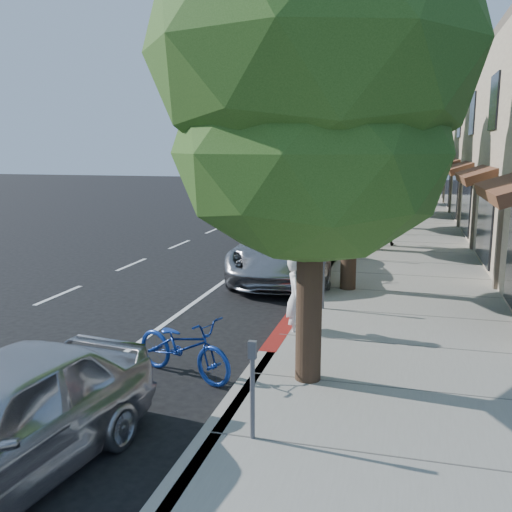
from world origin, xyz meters
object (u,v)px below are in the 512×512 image
(street_tree_3, at_px, (379,122))
(street_tree_5, at_px, (389,129))
(dark_suv_far, at_px, (338,192))
(street_tree_2, at_px, (369,138))
(dark_sedan, at_px, (289,224))
(bicycle, at_px, (184,346))
(silver_suv, at_px, (285,249))
(street_tree_1, at_px, (354,97))
(street_tree_0, at_px, (313,63))
(pedestrian, at_px, (383,221))
(street_tree_4, at_px, (384,138))
(white_pickup, at_px, (319,208))
(cyclist, at_px, (296,297))

(street_tree_3, xyz_separation_m, street_tree_5, (0.00, 12.00, 0.08))
(dark_suv_far, bearing_deg, street_tree_2, -84.20)
(street_tree_2, height_order, dark_sedan, street_tree_2)
(bicycle, bearing_deg, silver_suv, 21.30)
(street_tree_1, bearing_deg, street_tree_0, -90.00)
(street_tree_3, bearing_deg, pedestrian, -83.64)
(street_tree_3, bearing_deg, dark_sedan, -119.15)
(street_tree_5, bearing_deg, street_tree_1, -90.00)
(street_tree_1, bearing_deg, silver_suv, 142.85)
(silver_suv, bearing_deg, bicycle, -96.94)
(street_tree_3, xyz_separation_m, street_tree_4, (-0.00, 6.00, -0.61))
(street_tree_0, height_order, street_tree_3, street_tree_3)
(white_pickup, height_order, dark_suv_far, white_pickup)
(silver_suv, bearing_deg, street_tree_2, 59.69)
(pedestrian, bearing_deg, street_tree_4, -102.68)
(silver_suv, xyz_separation_m, dark_sedan, (-0.95, 5.24, 0.04))
(street_tree_0, relative_size, street_tree_5, 1.01)
(street_tree_4, distance_m, white_pickup, 6.62)
(dark_sedan, xyz_separation_m, pedestrian, (3.49, 0.30, 0.18))
(bicycle, xyz_separation_m, pedestrian, (2.58, 13.12, 0.52))
(cyclist, bearing_deg, street_tree_4, -13.32)
(street_tree_5, distance_m, cyclist, 27.94)
(street_tree_1, height_order, dark_suv_far, street_tree_1)
(silver_suv, bearing_deg, street_tree_0, -81.77)
(dark_sedan, bearing_deg, street_tree_2, -15.04)
(cyclist, height_order, silver_suv, silver_suv)
(street_tree_4, xyz_separation_m, bicycle, (-2.03, -24.08, -3.69))
(street_tree_4, bearing_deg, street_tree_5, 90.00)
(white_pickup, bearing_deg, cyclist, -85.01)
(street_tree_0, distance_m, street_tree_4, 24.01)
(bicycle, bearing_deg, dark_sedan, 25.72)
(street_tree_1, xyz_separation_m, street_tree_3, (0.00, 12.00, -0.07))
(street_tree_2, xyz_separation_m, street_tree_3, (-0.00, 6.00, 0.79))
(street_tree_2, distance_m, cyclist, 10.17)
(silver_suv, xyz_separation_m, pedestrian, (2.53, 5.54, 0.22))
(street_tree_2, height_order, street_tree_3, street_tree_3)
(street_tree_2, bearing_deg, street_tree_4, 90.00)
(street_tree_1, distance_m, bicycle, 7.76)
(street_tree_1, bearing_deg, pedestrian, 85.51)
(street_tree_1, relative_size, dark_suv_far, 1.62)
(street_tree_1, xyz_separation_m, silver_suv, (-1.98, 1.50, -4.07))
(street_tree_0, distance_m, street_tree_1, 6.00)
(street_tree_5, height_order, bicycle, street_tree_5)
(street_tree_3, height_order, white_pickup, street_tree_3)
(white_pickup, relative_size, dark_suv_far, 1.19)
(street_tree_0, xyz_separation_m, street_tree_2, (0.00, 12.00, -0.84))
(street_tree_2, xyz_separation_m, silver_suv, (-1.98, -4.50, -3.21))
(street_tree_5, height_order, white_pickup, street_tree_5)
(bicycle, height_order, pedestrian, pedestrian)
(street_tree_4, height_order, cyclist, street_tree_4)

